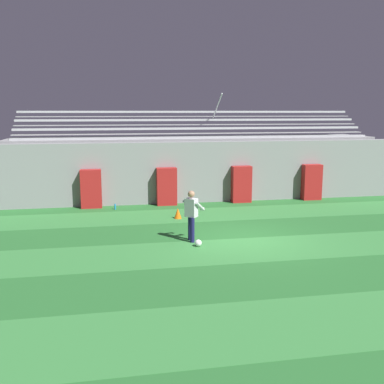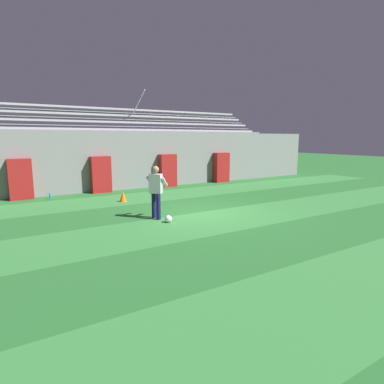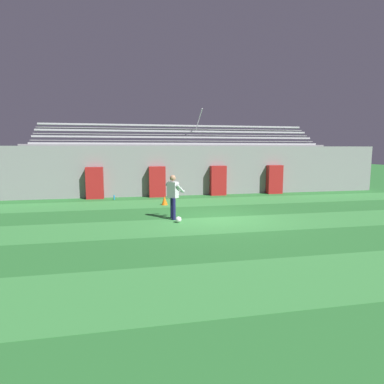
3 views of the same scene
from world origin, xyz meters
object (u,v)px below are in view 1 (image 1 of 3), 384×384
(goalkeeper, at_px, (192,212))
(traffic_cone, at_px, (178,213))
(water_bottle, at_px, (115,207))
(padding_pillar_gate_left, at_px, (167,187))
(padding_pillar_gate_right, at_px, (241,184))
(padding_pillar_far_right, at_px, (312,182))
(soccer_ball, at_px, (198,243))
(padding_pillar_far_left, at_px, (91,189))

(goalkeeper, bearing_deg, traffic_cone, 89.38)
(goalkeeper, relative_size, water_bottle, 6.96)
(water_bottle, bearing_deg, padding_pillar_gate_left, 13.22)
(padding_pillar_gate_left, relative_size, goalkeeper, 1.01)
(padding_pillar_gate_right, height_order, traffic_cone, padding_pillar_gate_right)
(padding_pillar_gate_right, bearing_deg, padding_pillar_gate_left, 180.00)
(padding_pillar_far_right, relative_size, water_bottle, 7.03)
(padding_pillar_far_right, height_order, soccer_ball, padding_pillar_far_right)
(padding_pillar_gate_right, xyz_separation_m, water_bottle, (-5.81, -0.54, -0.72))
(soccer_ball, distance_m, water_bottle, 6.43)
(padding_pillar_gate_right, bearing_deg, goalkeeper, -120.38)
(padding_pillar_gate_right, relative_size, padding_pillar_far_right, 1.00)
(padding_pillar_far_left, bearing_deg, padding_pillar_far_right, 0.00)
(traffic_cone, relative_size, water_bottle, 1.75)
(padding_pillar_far_right, distance_m, traffic_cone, 7.41)
(padding_pillar_far_right, bearing_deg, water_bottle, -176.65)
(goalkeeper, height_order, traffic_cone, goalkeeper)
(padding_pillar_gate_right, distance_m, padding_pillar_far_left, 6.81)
(padding_pillar_far_left, height_order, padding_pillar_far_right, same)
(traffic_cone, xyz_separation_m, water_bottle, (-2.41, 2.13, -0.09))
(padding_pillar_far_right, bearing_deg, padding_pillar_gate_right, 180.00)
(padding_pillar_gate_left, distance_m, padding_pillar_gate_right, 3.49)
(padding_pillar_gate_left, relative_size, padding_pillar_far_left, 1.00)
(goalkeeper, distance_m, soccer_ball, 1.06)
(padding_pillar_gate_left, relative_size, soccer_ball, 7.67)
(padding_pillar_gate_right, relative_size, soccer_ball, 7.67)
(soccer_ball, xyz_separation_m, water_bottle, (-2.47, 5.94, 0.01))
(padding_pillar_gate_left, bearing_deg, soccer_ball, -88.61)
(padding_pillar_far_right, bearing_deg, goalkeeper, -139.77)
(padding_pillar_far_left, xyz_separation_m, padding_pillar_far_right, (10.30, 0.00, 0.00))
(goalkeeper, bearing_deg, padding_pillar_gate_left, 90.59)
(padding_pillar_gate_left, bearing_deg, traffic_cone, -87.97)
(soccer_ball, bearing_deg, padding_pillar_gate_left, 91.39)
(padding_pillar_far_left, xyz_separation_m, traffic_cone, (3.42, -2.68, -0.63))
(padding_pillar_far_right, xyz_separation_m, water_bottle, (-9.29, -0.54, -0.72))
(padding_pillar_gate_right, xyz_separation_m, padding_pillar_far_right, (3.49, 0.00, 0.00))
(padding_pillar_gate_right, height_order, padding_pillar_far_left, same)
(padding_pillar_gate_left, height_order, water_bottle, padding_pillar_gate_left)
(padding_pillar_far_right, xyz_separation_m, soccer_ball, (-6.82, -6.48, -0.73))
(traffic_cone, bearing_deg, padding_pillar_far_left, 141.93)
(water_bottle, bearing_deg, goalkeeper, -65.88)
(padding_pillar_gate_right, xyz_separation_m, soccer_ball, (-3.33, -6.48, -0.73))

